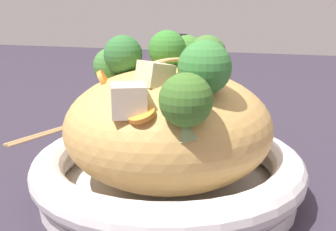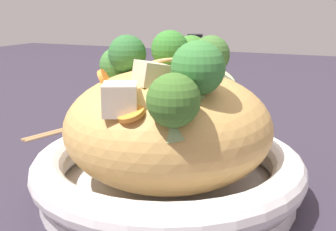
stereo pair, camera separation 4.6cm
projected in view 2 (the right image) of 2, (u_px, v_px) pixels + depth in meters
ground_plane at (168, 194)px, 0.48m from camera, size 3.00×3.00×0.00m
serving_bowl at (168, 171)px, 0.47m from camera, size 0.30×0.30×0.05m
noodle_heap at (168, 126)px, 0.46m from camera, size 0.23×0.23×0.14m
broccoli_florets at (169, 65)px, 0.44m from camera, size 0.18×0.20×0.09m
carrot_coins at (151, 75)px, 0.47m from camera, size 0.11×0.18×0.04m
zucchini_slices at (215, 75)px, 0.47m from camera, size 0.05×0.11×0.04m
chicken_chunks at (133, 89)px, 0.39m from camera, size 0.05×0.09×0.04m
soy_sauce_bottle at (194, 92)px, 0.70m from camera, size 0.05×0.05×0.16m
chopsticks_pair at (79, 125)px, 0.75m from camera, size 0.08×0.22×0.01m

